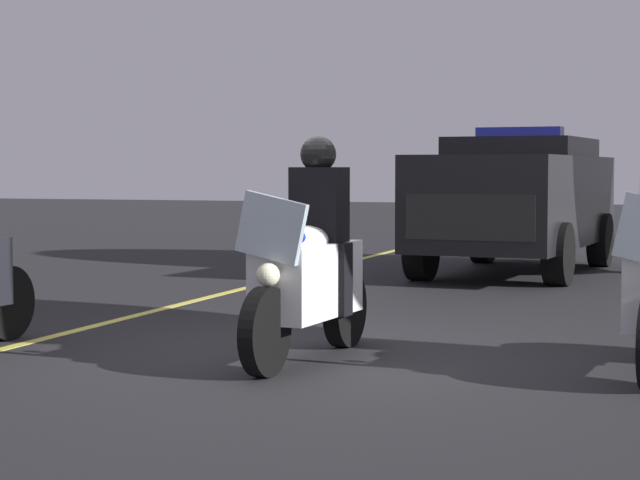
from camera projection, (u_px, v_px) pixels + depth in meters
ground_plane at (316, 354)px, 9.17m from camera, size 80.00×80.00×0.00m
lane_stripe_center at (45, 338)px, 9.98m from camera, size 48.00×0.12×0.01m
police_motorcycle_lead_right at (309, 270)px, 8.80m from camera, size 2.14×0.61×1.72m
police_suv at (517, 197)px, 16.19m from camera, size 5.02×2.35×2.05m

